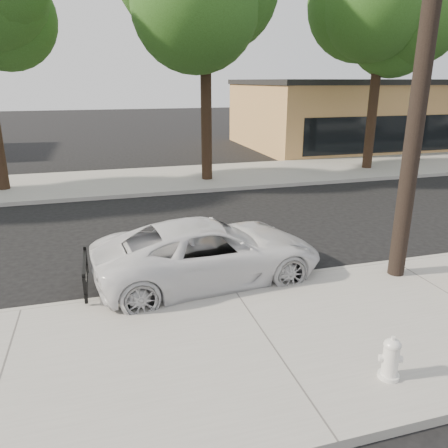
{
  "coord_description": "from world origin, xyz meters",
  "views": [
    {
      "loc": [
        -2.39,
        -9.99,
        4.14
      ],
      "look_at": [
        0.25,
        -0.85,
        1.0
      ],
      "focal_mm": 35.0,
      "sensor_mm": 36.0,
      "label": 1
    }
  ],
  "objects": [
    {
      "name": "ground",
      "position": [
        0.0,
        0.0,
        0.0
      ],
      "size": [
        120.0,
        120.0,
        0.0
      ],
      "primitive_type": "plane",
      "color": "black",
      "rests_on": "ground"
    },
    {
      "name": "near_sidewalk",
      "position": [
        0.0,
        -4.3,
        0.07
      ],
      "size": [
        90.0,
        4.4,
        0.15
      ],
      "primitive_type": "cube",
      "color": "gray",
      "rests_on": "ground"
    },
    {
      "name": "far_sidewalk",
      "position": [
        0.0,
        8.5,
        0.07
      ],
      "size": [
        90.0,
        5.0,
        0.15
      ],
      "primitive_type": "cube",
      "color": "gray",
      "rests_on": "ground"
    },
    {
      "name": "curb_near",
      "position": [
        0.0,
        -2.1,
        0.07
      ],
      "size": [
        90.0,
        0.12,
        0.16
      ],
      "primitive_type": "cube",
      "color": "#9E9B93",
      "rests_on": "ground"
    },
    {
      "name": "building_main",
      "position": [
        16.0,
        16.0,
        2.0
      ],
      "size": [
        18.0,
        10.0,
        4.0
      ],
      "primitive_type": "cube",
      "color": "tan",
      "rests_on": "ground"
    },
    {
      "name": "utility_pole",
      "position": [
        3.6,
        -2.7,
        4.7
      ],
      "size": [
        1.4,
        0.34,
        9.0
      ],
      "color": "black",
      "rests_on": "near_sidewalk"
    },
    {
      "name": "tree_c",
      "position": [
        2.22,
        7.64,
        6.91
      ],
      "size": [
        4.96,
        4.8,
        9.55
      ],
      "color": "black",
      "rests_on": "far_sidewalk"
    },
    {
      "name": "tree_d",
      "position": [
        10.2,
        7.95,
        6.37
      ],
      "size": [
        4.5,
        4.35,
        8.75
      ],
      "color": "black",
      "rests_on": "far_sidewalk"
    },
    {
      "name": "police_cruiser",
      "position": [
        -0.29,
        -1.61,
        0.67
      ],
      "size": [
        5.04,
        2.69,
        1.35
      ],
      "primitive_type": "imported",
      "rotation": [
        0.0,
        0.0,
        1.67
      ],
      "color": "silver",
      "rests_on": "ground"
    },
    {
      "name": "fire_hydrant",
      "position": [
        1.28,
        -5.66,
        0.45
      ],
      "size": [
        0.33,
        0.3,
        0.61
      ],
      "rotation": [
        0.0,
        0.0,
        -0.39
      ],
      "color": "silver",
      "rests_on": "near_sidewalk"
    }
  ]
}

